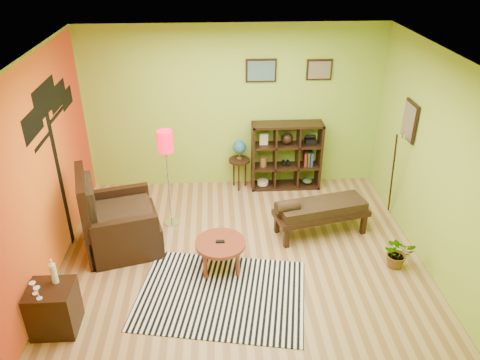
{
  "coord_description": "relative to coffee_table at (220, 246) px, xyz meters",
  "views": [
    {
      "loc": [
        -0.33,
        -5.22,
        4.09
      ],
      "look_at": [
        0.0,
        0.37,
        1.05
      ],
      "focal_mm": 35.0,
      "sensor_mm": 36.0,
      "label": 1
    }
  ],
  "objects": [
    {
      "name": "armchair",
      "position": [
        -1.46,
        0.55,
        0.01
      ],
      "size": [
        1.23,
        1.22,
        1.22
      ],
      "color": "black",
      "rests_on": "ground"
    },
    {
      "name": "zebra_rug",
      "position": [
        -0.01,
        -0.55,
        -0.35
      ],
      "size": [
        2.32,
        1.87,
        0.01
      ],
      "primitive_type": "cube",
      "rotation": [
        0.0,
        0.0,
        -0.18
      ],
      "color": "white",
      "rests_on": "ground"
    },
    {
      "name": "floor_lamp",
      "position": [
        -0.75,
        1.12,
        0.9
      ],
      "size": [
        0.23,
        0.23,
        1.56
      ],
      "color": "silver",
      "rests_on": "ground"
    },
    {
      "name": "potted_plant",
      "position": [
        2.39,
        -0.12,
        -0.18
      ],
      "size": [
        0.45,
        0.49,
        0.35
      ],
      "primitive_type": "imported",
      "rotation": [
        0.0,
        0.0,
        -0.12
      ],
      "color": "#26661E",
      "rests_on": "ground"
    },
    {
      "name": "coffee_table",
      "position": [
        0.0,
        0.0,
        0.0
      ],
      "size": [
        0.68,
        0.68,
        0.44
      ],
      "color": "maroon",
      "rests_on": "ground"
    },
    {
      "name": "ground",
      "position": [
        0.29,
        0.17,
        -0.36
      ],
      "size": [
        5.0,
        5.0,
        0.0
      ],
      "primitive_type": "plane",
      "color": "tan",
      "rests_on": "ground"
    },
    {
      "name": "globe_table",
      "position": [
        0.38,
        2.21,
        0.32
      ],
      "size": [
        0.37,
        0.37,
        0.9
      ],
      "color": "black",
      "rests_on": "ground"
    },
    {
      "name": "cube_shelf",
      "position": [
        1.21,
        2.2,
        0.24
      ],
      "size": [
        1.2,
        0.35,
        1.2
      ],
      "color": "black",
      "rests_on": "ground"
    },
    {
      "name": "side_cabinet",
      "position": [
        -1.91,
        -0.99,
        -0.06
      ],
      "size": [
        0.5,
        0.45,
        0.91
      ],
      "color": "black",
      "rests_on": "ground"
    },
    {
      "name": "bench",
      "position": [
        1.48,
        0.72,
        0.06
      ],
      "size": [
        1.47,
        0.8,
        0.65
      ],
      "color": "black",
      "rests_on": "ground"
    },
    {
      "name": "room_shell",
      "position": [
        0.2,
        0.18,
        1.44
      ],
      "size": [
        5.04,
        4.54,
        2.82
      ],
      "color": "#98C138",
      "rests_on": "ground"
    }
  ]
}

